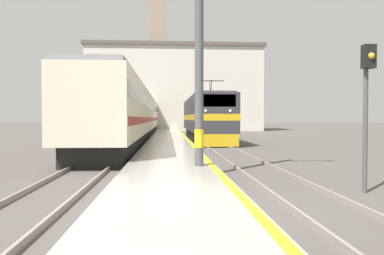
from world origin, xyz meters
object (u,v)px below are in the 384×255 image
Objects in this scene: passenger_train at (135,115)px; clock_tower at (158,42)px; locomotive_train at (205,118)px; signal_post at (367,94)px; catenary_mast at (201,33)px.

clock_tower reaches higher than passenger_train.
locomotive_train is at bearing -13.64° from passenger_train.
signal_post is (1.86, -22.82, 0.62)m from locomotive_train.
clock_tower is 7.94× the size of signal_post.
passenger_train is 10.72× the size of signal_post.
locomotive_train is at bearing -82.36° from clock_tower.
clock_tower is (1.22, 35.04, 13.54)m from passenger_train.
locomotive_train is 0.41× the size of passenger_train.
locomotive_train is 4.40× the size of signal_post.
catenary_mast is 5.40m from signal_post.
clock_tower reaches higher than signal_post.
catenary_mast is (3.97, -21.37, 2.46)m from passenger_train.
locomotive_train is 6.30m from passenger_train.
clock_tower is at bearing 88.01° from passenger_train.
locomotive_train is at bearing 94.66° from signal_post.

